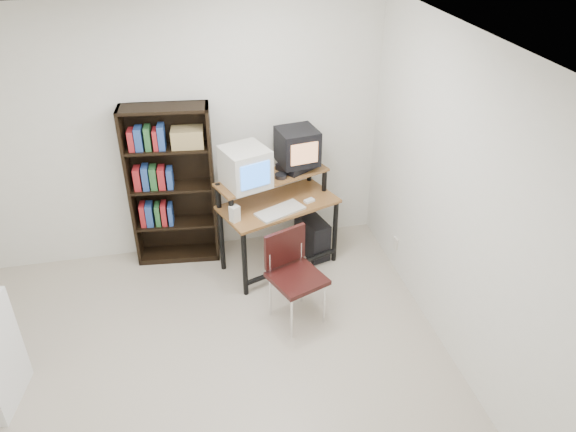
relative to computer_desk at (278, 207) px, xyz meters
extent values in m
cube|color=beige|center=(-0.84, -1.47, -0.68)|extent=(4.00, 4.00, 0.01)
cube|color=white|center=(-0.84, -1.47, 1.92)|extent=(4.00, 4.00, 0.01)
cube|color=silver|center=(-0.84, 0.53, 0.62)|extent=(4.00, 0.01, 2.60)
cube|color=silver|center=(1.16, -1.47, 0.62)|extent=(0.01, 4.00, 2.60)
cube|color=brown|center=(0.01, -0.02, 0.04)|extent=(1.25, 0.91, 0.03)
cube|color=brown|center=(-0.03, 0.09, 0.29)|extent=(1.18, 0.70, 0.02)
cylinder|color=black|center=(-0.40, -0.42, -0.32)|extent=(0.05, 0.05, 0.72)
cylinder|color=black|center=(0.58, -0.07, -0.32)|extent=(0.05, 0.05, 0.72)
cylinder|color=black|center=(-0.57, 0.03, -0.19)|extent=(0.05, 0.05, 0.98)
cylinder|color=black|center=(0.42, 0.39, -0.19)|extent=(0.05, 0.05, 0.98)
cylinder|color=black|center=(0.09, -0.25, -0.56)|extent=(1.00, 0.40, 0.05)
cube|color=beige|center=(-0.31, -0.01, 0.48)|extent=(0.50, 0.50, 0.37)
cube|color=blue|center=(-0.24, -0.20, 0.48)|extent=(0.28, 0.11, 0.23)
cube|color=black|center=(0.25, 0.20, 0.33)|extent=(0.44, 0.41, 0.08)
cube|color=black|center=(0.24, 0.20, 0.54)|extent=(0.41, 0.41, 0.34)
cube|color=tan|center=(0.27, 0.02, 0.54)|extent=(0.27, 0.05, 0.21)
cylinder|color=#26262B|center=(0.04, 0.04, 0.32)|extent=(0.17, 0.17, 0.05)
cube|color=beige|center=(-0.01, -0.19, 0.06)|extent=(0.51, 0.39, 0.03)
cube|color=black|center=(0.31, -0.03, 0.04)|extent=(0.25, 0.21, 0.01)
cube|color=white|center=(0.31, -0.05, 0.06)|extent=(0.12, 0.10, 0.03)
cube|color=beige|center=(-0.45, -0.25, 0.13)|extent=(0.11, 0.11, 0.17)
cube|color=black|center=(0.39, 0.12, -0.47)|extent=(0.30, 0.49, 0.42)
cube|color=black|center=(-0.01, -0.87, -0.22)|extent=(0.56, 0.56, 0.04)
cube|color=black|center=(-0.08, -0.69, 0.01)|extent=(0.39, 0.18, 0.35)
cylinder|color=silver|center=(-0.10, -1.10, -0.46)|extent=(0.02, 0.02, 0.44)
cylinder|color=silver|center=(0.22, -0.97, -0.46)|extent=(0.02, 0.02, 0.44)
cylinder|color=silver|center=(-0.23, -0.78, -0.46)|extent=(0.02, 0.02, 0.44)
cylinder|color=silver|center=(0.09, -0.65, -0.46)|extent=(0.02, 0.02, 0.44)
cube|color=black|center=(-1.39, 0.40, 0.15)|extent=(0.06, 0.28, 1.67)
cube|color=black|center=(-0.59, 0.31, 0.15)|extent=(0.06, 0.28, 1.67)
cube|color=black|center=(-0.98, 0.48, 0.15)|extent=(0.83, 0.11, 1.67)
cube|color=black|center=(-0.99, 0.36, 0.97)|extent=(0.86, 0.37, 0.03)
cube|color=black|center=(-0.99, 0.36, -0.65)|extent=(0.86, 0.37, 0.06)
cube|color=black|center=(-0.99, 0.36, -0.26)|extent=(0.80, 0.34, 0.03)
cube|color=black|center=(-0.99, 0.36, 0.15)|extent=(0.80, 0.34, 0.02)
cube|color=black|center=(-0.99, 0.36, 0.57)|extent=(0.80, 0.34, 0.02)
cube|color=olive|center=(-0.79, 0.33, 0.67)|extent=(0.32, 0.23, 0.18)
cube|color=beige|center=(1.15, -0.32, -0.38)|extent=(0.02, 0.08, 0.12)
camera|label=1|loc=(-0.92, -4.66, 2.80)|focal=35.00mm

